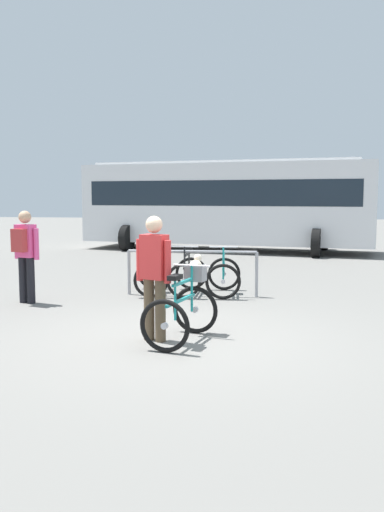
{
  "coord_description": "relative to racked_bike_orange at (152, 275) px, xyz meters",
  "views": [
    {
      "loc": [
        1.33,
        -7.03,
        1.89
      ],
      "look_at": [
        0.04,
        1.01,
        1.0
      ],
      "focal_mm": 38.33,
      "sensor_mm": 36.0,
      "label": 1
    }
  ],
  "objects": [
    {
      "name": "person_with_featured_bike",
      "position": [
        0.85,
        -3.46,
        0.54
      ],
      "size": [
        0.5,
        0.31,
        1.64
      ],
      "color": "brown",
      "rests_on": "ground"
    },
    {
      "name": "racked_bike_teal",
      "position": [
        1.4,
        0.07,
        -0.0
      ],
      "size": [
        0.74,
        1.14,
        0.97
      ],
      "color": "black",
      "rests_on": "ground"
    },
    {
      "name": "bus_distant",
      "position": [
        0.61,
        8.77,
        1.37
      ],
      "size": [
        10.28,
        4.51,
        3.08
      ],
      "color": "silver",
      "rests_on": "ground"
    },
    {
      "name": "racked_bike_black",
      "position": [
        0.7,
        0.03,
        0.0
      ],
      "size": [
        0.68,
        1.1,
        0.97
      ],
      "color": "black",
      "rests_on": "ground"
    },
    {
      "name": "featured_bicycle",
      "position": [
        1.23,
        -3.37,
        0.12
      ],
      "size": [
        0.88,
        1.25,
        1.09
      ],
      "color": "black",
      "rests_on": "ground"
    },
    {
      "name": "bike_rack_rail",
      "position": [
        0.81,
        -0.14,
        0.27
      ],
      "size": [
        2.51,
        0.18,
        0.88
      ],
      "color": "#99999E",
      "rests_on": "ground"
    },
    {
      "name": "racked_bike_orange",
      "position": [
        0.0,
        0.0,
        0.0
      ],
      "size": [
        0.86,
        1.21,
        0.97
      ],
      "color": "black",
      "rests_on": "ground"
    },
    {
      "name": "pedestrian_with_backpack",
      "position": [
        -1.98,
        -1.34,
        0.57
      ],
      "size": [
        0.51,
        0.4,
        1.64
      ],
      "color": "black",
      "rests_on": "ground"
    },
    {
      "name": "ground_plane",
      "position": [
        1.11,
        -3.3,
        -0.37
      ],
      "size": [
        80.0,
        80.0,
        0.0
      ],
      "primitive_type": "plane",
      "color": "slate"
    }
  ]
}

